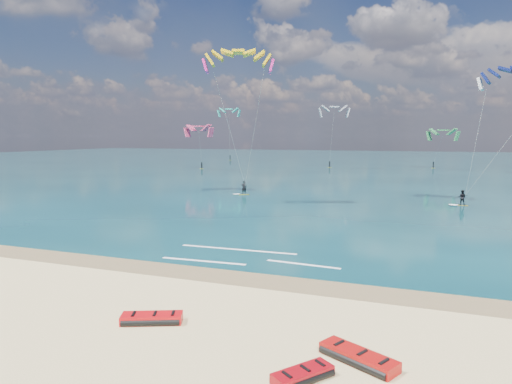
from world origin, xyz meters
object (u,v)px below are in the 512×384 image
kitesurfer_far (490,131)px  packed_kite_mid (358,362)px  packed_kite_left (152,323)px  packed_kite_right (303,380)px  kitesurfer_main (241,122)px

kitesurfer_far → packed_kite_mid: bearing=-88.7°
packed_kite_left → packed_kite_right: (6.41, -2.01, 0.00)m
packed_kite_mid → packed_kite_right: size_ratio=1.34×
kitesurfer_main → kitesurfer_far: (24.67, 1.63, -1.08)m
packed_kite_mid → packed_kite_right: packed_kite_mid is taller
packed_kite_mid → kitesurfer_main: size_ratio=0.16×
packed_kite_mid → packed_kite_right: 2.12m
packed_kite_right → kitesurfer_far: bearing=23.5°
packed_kite_mid → kitesurfer_main: bearing=145.0°
kitesurfer_far → packed_kite_right: bearing=-90.3°
packed_kite_mid → packed_kite_right: bearing=-103.5°
packed_kite_left → packed_kite_mid: packed_kite_mid is taller
packed_kite_left → packed_kite_mid: 7.80m
packed_kite_mid → packed_kite_right: (-1.39, -1.60, 0.00)m
packed_kite_left → packed_kite_right: bearing=-40.3°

